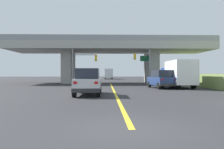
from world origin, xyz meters
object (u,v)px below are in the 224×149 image
(suv_crossing, at_px, (161,79))
(semi_truck_distant, at_px, (109,74))
(box_truck, at_px, (178,74))
(highway_sign, at_px, (145,62))
(traffic_signal_farside, at_px, (81,62))
(suv_lead, at_px, (88,82))
(traffic_signal_nearside, at_px, (144,62))

(suv_crossing, distance_m, semi_truck_distant, 40.85)
(suv_crossing, height_order, box_truck, box_truck)
(suv_crossing, bearing_deg, box_truck, 11.95)
(suv_crossing, distance_m, highway_sign, 12.16)
(traffic_signal_farside, height_order, semi_truck_distant, traffic_signal_farside)
(traffic_signal_farside, height_order, highway_sign, traffic_signal_farside)
(suv_crossing, relative_size, box_truck, 0.68)
(traffic_signal_farside, distance_m, semi_truck_distant, 32.43)
(semi_truck_distant, bearing_deg, traffic_signal_farside, -97.94)
(suv_lead, relative_size, traffic_signal_farside, 0.89)
(box_truck, relative_size, highway_sign, 1.39)
(suv_crossing, bearing_deg, suv_lead, -143.00)
(suv_crossing, bearing_deg, highway_sign, 81.24)
(traffic_signal_nearside, relative_size, semi_truck_distant, 0.71)
(suv_lead, xyz_separation_m, box_truck, (9.68, 8.04, 0.60))
(traffic_signal_nearside, distance_m, semi_truck_distant, 32.95)
(suv_crossing, bearing_deg, semi_truck_distant, 90.44)
(traffic_signal_farside, relative_size, highway_sign, 1.10)
(box_truck, xyz_separation_m, semi_truck_distant, (-7.48, 39.76, -0.02))
(box_truck, distance_m, highway_sign, 11.46)
(suv_crossing, xyz_separation_m, box_truck, (2.14, 0.74, 0.60))
(suv_crossing, xyz_separation_m, highway_sign, (0.35, 11.90, 2.51))
(suv_crossing, relative_size, semi_truck_distant, 0.60)
(box_truck, relative_size, semi_truck_distant, 0.88)
(box_truck, bearing_deg, highway_sign, 99.09)
(traffic_signal_nearside, height_order, traffic_signal_farside, traffic_signal_nearside)
(box_truck, height_order, semi_truck_distant, box_truck)
(suv_lead, distance_m, semi_truck_distant, 47.86)
(suv_crossing, bearing_deg, traffic_signal_nearside, 86.77)
(suv_lead, bearing_deg, semi_truck_distant, 87.37)
(highway_sign, bearing_deg, box_truck, -80.91)
(suv_lead, relative_size, semi_truck_distant, 0.62)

